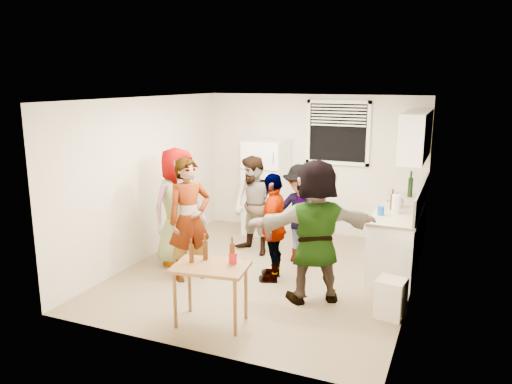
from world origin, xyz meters
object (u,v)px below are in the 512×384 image
at_px(kettle, 397,207).
at_px(guest_black, 273,279).
at_px(serving_table, 212,323).
at_px(guest_stripe, 191,278).
at_px(guest_orange, 313,299).
at_px(refrigerator, 266,187).
at_px(wine_bottle, 410,197).
at_px(beer_bottle_counter, 392,210).
at_px(blue_cup, 380,215).
at_px(red_cup, 233,263).
at_px(guest_back_right, 300,261).
at_px(guest_back_left, 254,253).
at_px(beer_bottle_table, 192,262).
at_px(guest_grey, 180,263).
at_px(trash_bin, 391,297).

distance_m(kettle, guest_black, 2.15).
bearing_deg(serving_table, guest_stripe, 129.67).
bearing_deg(guest_orange, refrigerator, -87.75).
relative_size(wine_bottle, beer_bottle_counter, 1.36).
distance_m(refrigerator, wine_bottle, 2.50).
xyz_separation_m(blue_cup, guest_orange, (-0.62, -1.12, -0.90)).
bearing_deg(kettle, guest_black, -150.27).
relative_size(refrigerator, red_cup, 13.52).
xyz_separation_m(guest_back_right, guest_black, (-0.13, -0.84, 0.00)).
xyz_separation_m(blue_cup, guest_back_left, (-2.01, 0.20, -0.90)).
relative_size(beer_bottle_table, guest_back_left, 0.13).
bearing_deg(wine_bottle, guest_orange, -109.70).
xyz_separation_m(kettle, blue_cup, (-0.15, -0.57, 0.00)).
bearing_deg(wine_bottle, kettle, -97.55).
relative_size(serving_table, guest_stripe, 0.48).
height_order(blue_cup, guest_grey, blue_cup).
bearing_deg(guest_grey, red_cup, -108.21).
xyz_separation_m(serving_table, guest_back_right, (0.31, 2.34, 0.00)).
relative_size(beer_bottle_counter, red_cup, 1.83).
bearing_deg(guest_orange, guest_back_left, -74.75).
xyz_separation_m(blue_cup, trash_bin, (0.35, -1.23, -0.65)).
distance_m(kettle, wine_bottle, 0.76).
xyz_separation_m(serving_table, red_cup, (0.20, 0.16, 0.70)).
height_order(red_cup, guest_back_right, red_cup).
bearing_deg(guest_black, guest_back_right, 159.92).
bearing_deg(serving_table, guest_back_right, 82.40).
bearing_deg(refrigerator, guest_back_left, -78.20).
bearing_deg(guest_back_right, refrigerator, 119.80).
distance_m(guest_grey, guest_back_right, 1.85).
relative_size(guest_back_left, guest_black, 1.04).
xyz_separation_m(kettle, guest_black, (-1.49, -1.26, -0.90)).
bearing_deg(guest_stripe, beer_bottle_counter, -23.85).
xyz_separation_m(refrigerator, blue_cup, (2.25, -1.34, 0.05)).
bearing_deg(guest_orange, wine_bottle, -140.96).
bearing_deg(beer_bottle_table, red_cup, 18.63).
height_order(guest_grey, guest_stripe, guest_grey).
xyz_separation_m(wine_bottle, trash_bin, (0.10, -2.55, -0.65)).
height_order(kettle, beer_bottle_table, kettle).
bearing_deg(red_cup, wine_bottle, 64.77).
bearing_deg(guest_stripe, guest_orange, -54.43).
distance_m(refrigerator, trash_bin, 3.70).
relative_size(refrigerator, guest_grey, 0.95).
bearing_deg(guest_orange, red_cup, 20.96).
bearing_deg(red_cup, blue_cup, 56.84).
relative_size(refrigerator, beer_bottle_counter, 7.38).
bearing_deg(blue_cup, trash_bin, -74.03).
xyz_separation_m(beer_bottle_counter, guest_black, (-1.44, -1.05, -0.90)).
bearing_deg(guest_stripe, blue_cup, -29.49).
relative_size(kettle, serving_table, 0.28).
bearing_deg(trash_bin, guest_stripe, 177.58).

